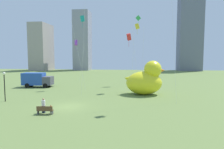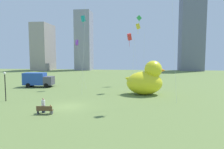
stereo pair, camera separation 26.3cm
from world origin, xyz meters
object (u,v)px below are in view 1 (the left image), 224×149
at_px(lamppost, 4,81).
at_px(kite_yellow, 137,27).
at_px(kite_purple, 76,43).
at_px(park_bench, 45,110).
at_px(person_adult, 43,105).
at_px(person_child, 51,109).
at_px(giant_inflatable_duck, 145,80).
at_px(box_truck, 37,80).
at_px(kite_teal, 82,19).
at_px(kite_green, 138,22).
at_px(kite_red, 129,37).

bearing_deg(lamppost, kite_yellow, 47.24).
bearing_deg(kite_yellow, kite_purple, -173.73).
distance_m(park_bench, person_adult, 0.83).
bearing_deg(person_child, giant_inflatable_duck, 48.66).
relative_size(kite_purple, kite_yellow, 0.73).
xyz_separation_m(box_truck, kite_yellow, (19.92, 6.70, 11.14)).
bearing_deg(box_truck, person_adult, -60.89).
height_order(lamppost, kite_teal, kite_teal).
relative_size(kite_teal, kite_green, 0.92).
bearing_deg(giant_inflatable_duck, kite_yellow, 95.75).
height_order(person_child, kite_red, kite_red).
distance_m(kite_purple, kite_yellow, 13.85).
relative_size(kite_purple, kite_teal, 0.70).
relative_size(person_child, lamppost, 0.23).
distance_m(park_bench, giant_inflatable_duck, 16.77).
bearing_deg(kite_teal, kite_yellow, 30.22).
bearing_deg(kite_red, kite_yellow, 80.27).
bearing_deg(kite_yellow, kite_green, 53.84).
distance_m(park_bench, kite_yellow, 29.16).
xyz_separation_m(kite_red, kite_teal, (-9.04, 2.86, 3.83)).
bearing_deg(person_child, kite_red, 62.74).
bearing_deg(kite_red, person_adult, -120.06).
bearing_deg(kite_teal, lamppost, -119.08).
distance_m(lamppost, kite_red, 20.53).
bearing_deg(park_bench, kite_teal, 92.37).
relative_size(person_adult, kite_teal, 0.12).
xyz_separation_m(person_child, box_truck, (-10.54, 17.51, 0.93)).
distance_m(park_bench, kite_green, 29.82).
distance_m(person_adult, kite_red, 19.37).
distance_m(person_child, box_truck, 20.46).
bearing_deg(kite_yellow, lamppost, -132.76).
xyz_separation_m(giant_inflatable_duck, lamppost, (-19.18, -7.25, 0.46)).
bearing_deg(kite_yellow, box_truck, -161.40).
relative_size(kite_red, kite_green, 0.67).
bearing_deg(person_adult, park_bench, -53.94).
height_order(kite_teal, kite_green, kite_green).
xyz_separation_m(person_adult, kite_purple, (-3.08, 22.60, 8.22)).
xyz_separation_m(person_child, giant_inflatable_duck, (10.60, 12.05, 1.81)).
height_order(park_bench, kite_red, kite_red).
relative_size(park_bench, kite_green, 0.11).
distance_m(person_adult, person_child, 0.97).
distance_m(kite_purple, kite_red, 14.00).
bearing_deg(box_truck, giant_inflatable_duck, -14.48).
bearing_deg(kite_teal, box_truck, -176.72).
xyz_separation_m(person_child, kite_yellow, (9.37, 24.21, 12.07)).
relative_size(park_bench, kite_red, 0.17).
bearing_deg(lamppost, giant_inflatable_duck, 20.71).
xyz_separation_m(kite_purple, kite_green, (13.45, 1.62, 4.59)).
bearing_deg(kite_red, giant_inflatable_duck, -48.54).
distance_m(park_bench, kite_red, 19.83).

